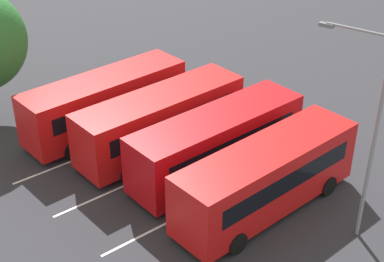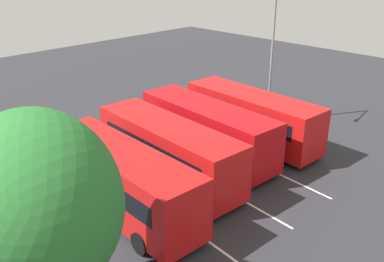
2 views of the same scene
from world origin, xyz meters
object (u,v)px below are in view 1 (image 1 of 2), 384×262
Objects in this scene: bus_far_left at (267,176)px; street_lamp at (369,127)px; bus_far_right at (106,102)px; pedestrian at (266,101)px; bus_center_right at (161,120)px; bus_center_left at (218,142)px.

street_lamp is at bearing -65.67° from bus_far_left.
bus_far_right reaches higher than pedestrian.
bus_center_right is at bearing -2.26° from street_lamp.
bus_far_right is at bearing -34.31° from pedestrian.
pedestrian is at bearing -31.13° from bus_far_right.
street_lamp is at bearing -79.25° from bus_center_right.
street_lamp reaches higher than bus_far_right.
pedestrian is at bearing 22.19° from bus_center_left.
bus_far_left is at bearing -83.42° from bus_far_right.
bus_far_left is at bearing -94.95° from bus_center_left.
bus_center_right is (0.08, 6.88, 0.00)m from bus_far_left.
bus_center_right is at bearing -12.49° from pedestrian.
bus_center_right reaches higher than pedestrian.
bus_center_right is at bearing 92.67° from bus_far_left.
pedestrian is at bearing -40.28° from street_lamp.
bus_center_left is at bearing -78.29° from bus_center_right.
pedestrian is at bearing -8.35° from bus_center_right.
street_lamp is at bearing 58.60° from pedestrian.
bus_far_right is (-1.24, 7.02, 0.00)m from bus_center_left.
pedestrian is (6.20, 2.00, -0.78)m from bus_center_left.
bus_far_left is 1.00× the size of bus_center_right.
bus_center_right and bus_far_right have the same top height.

